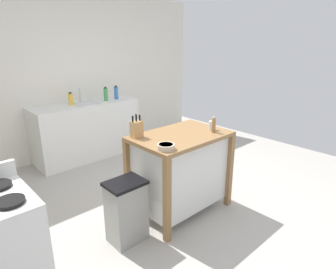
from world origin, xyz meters
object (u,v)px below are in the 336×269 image
object	(u,v)px
kitchen_island	(180,169)
pepper_grinder	(214,125)
bottle_spray_cleaner	(71,99)
drinking_cup	(212,125)
knife_block	(137,129)
bowl_ceramic_small	(166,147)
sink_faucet	(80,95)
trash_bin	(126,211)
bottle_hand_soap	(116,93)
bottle_dish_soap	(106,94)

from	to	relation	value
kitchen_island	pepper_grinder	world-z (taller)	pepper_grinder
bottle_spray_cleaner	drinking_cup	bearing A→B (deg)	-75.86
knife_block	kitchen_island	bearing A→B (deg)	-31.62
knife_block	bottle_spray_cleaner	world-z (taller)	knife_block
kitchen_island	bowl_ceramic_small	distance (m)	0.64
bowl_ceramic_small	sink_faucet	world-z (taller)	sink_faucet
bottle_spray_cleaner	knife_block	bearing A→B (deg)	-95.66
drinking_cup	pepper_grinder	distance (m)	0.10
pepper_grinder	trash_bin	bearing A→B (deg)	171.97
knife_block	bottle_hand_soap	distance (m)	2.11
sink_faucet	bowl_ceramic_small	bearing A→B (deg)	-99.54
bowl_ceramic_small	bottle_hand_soap	bearing A→B (deg)	67.10
pepper_grinder	kitchen_island	bearing A→B (deg)	149.47
pepper_grinder	drinking_cup	bearing A→B (deg)	50.72
trash_bin	sink_faucet	size ratio (longest dim) A/B	2.86
trash_bin	pepper_grinder	bearing A→B (deg)	-8.03
knife_block	bottle_spray_cleaner	xyz separation A→B (m)	(0.19, 1.94, -0.00)
drinking_cup	sink_faucet	world-z (taller)	sink_faucet
bottle_hand_soap	bowl_ceramic_small	bearing A→B (deg)	-112.90
kitchen_island	pepper_grinder	xyz separation A→B (m)	(0.32, -0.19, 0.49)
trash_bin	bottle_spray_cleaner	world-z (taller)	bottle_spray_cleaner
pepper_grinder	bottle_dish_soap	xyz separation A→B (m)	(0.05, 2.30, 0.02)
drinking_cup	bowl_ceramic_small	bearing A→B (deg)	-172.47
bowl_ceramic_small	bottle_hand_soap	xyz separation A→B (m)	(0.99, 2.34, 0.07)
trash_bin	bottle_hand_soap	distance (m)	2.62
bottle_dish_soap	bottle_spray_cleaner	bearing A→B (deg)	172.95
kitchen_island	bowl_ceramic_small	xyz separation A→B (m)	(-0.42, -0.22, 0.43)
trash_bin	sink_faucet	world-z (taller)	sink_faucet
kitchen_island	drinking_cup	world-z (taller)	drinking_cup
drinking_cup	bottle_spray_cleaner	distance (m)	2.38
drinking_cup	bottle_dish_soap	size ratio (longest dim) A/B	0.44
trash_bin	bottle_spray_cleaner	bearing A→B (deg)	76.04
sink_faucet	pepper_grinder	bearing A→B (deg)	-83.06
knife_block	bottle_dish_soap	size ratio (longest dim) A/B	1.08
sink_faucet	bottle_spray_cleaner	world-z (taller)	sink_faucet
kitchen_island	pepper_grinder	distance (m)	0.61
bottle_spray_cleaner	bottle_hand_soap	bearing A→B (deg)	-5.29
drinking_cup	bottle_spray_cleaner	bearing A→B (deg)	104.14
bowl_ceramic_small	drinking_cup	bearing A→B (deg)	7.53
knife_block	bottle_dish_soap	bearing A→B (deg)	67.64
trash_bin	bottle_dish_soap	size ratio (longest dim) A/B	2.79
kitchen_island	pepper_grinder	bearing A→B (deg)	-30.53
pepper_grinder	trash_bin	xyz separation A→B (m)	(-1.08, 0.15, -0.68)
trash_bin	bottle_hand_soap	world-z (taller)	bottle_hand_soap
kitchen_island	bottle_hand_soap	xyz separation A→B (m)	(0.57, 2.11, 0.50)
kitchen_island	sink_faucet	size ratio (longest dim) A/B	4.72
drinking_cup	trash_bin	size ratio (longest dim) A/B	0.16
knife_block	bottle_dish_soap	world-z (taller)	knife_block
kitchen_island	bottle_dish_soap	bearing A→B (deg)	80.07
knife_block	bowl_ceramic_small	bearing A→B (deg)	-92.03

